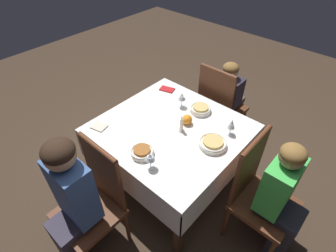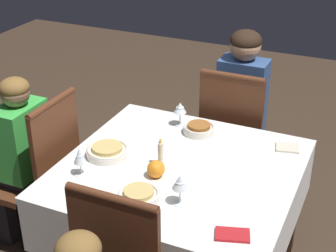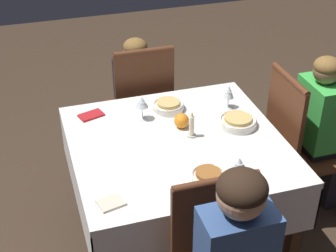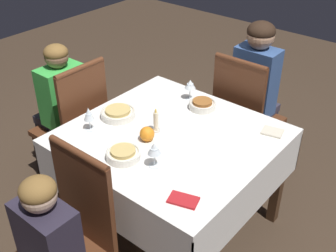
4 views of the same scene
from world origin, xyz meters
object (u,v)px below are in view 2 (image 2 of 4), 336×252
Objects in this scene: chair_west at (43,172)px; person_child_green at (17,156)px; wine_glass_north at (180,108)px; person_adult_denim at (243,105)px; bowl_west at (107,151)px; napkin_spare_side at (287,148)px; bowl_south at (139,196)px; wine_glass_south at (180,183)px; candle_centerpiece at (161,155)px; orange_fruit at (156,169)px; wine_glass_west at (80,157)px; bowl_north at (199,129)px; chair_north at (234,136)px; dining_table at (179,183)px; napkin_red_folded at (232,235)px.

chair_west is 0.18m from person_child_green.
person_adult_denim is at bearing 67.27° from wine_glass_north.
bowl_west reaches higher than napkin_spare_side.
chair_west reaches higher than bowl_south.
candle_centerpiece is at bearing 129.61° from wine_glass_south.
bowl_west is (-0.50, 0.23, -0.08)m from wine_glass_south.
napkin_spare_side is at bearing 28.46° from bowl_west.
bowl_south is at bearing -162.32° from wine_glass_south.
napkin_spare_side is at bearing 126.20° from person_adult_denim.
bowl_south is 0.44m from bowl_west.
bowl_west is at bearing 91.33° from person_child_green.
orange_fruit reaches higher than napkin_spare_side.
person_child_green reaches higher than bowl_west.
napkin_spare_side is (0.40, -0.55, 0.06)m from person_adult_denim.
bowl_south is (0.12, -0.76, -0.08)m from wine_glass_north.
wine_glass_west reaches higher than wine_glass_north.
bowl_south is 2.18× the size of orange_fruit.
candle_centerpiece is at bearing 93.30° from chair_west.
chair_west is 0.84m from bowl_south.
bowl_west is at bearing -128.82° from bowl_north.
person_adult_denim is at bearing 85.55° from bowl_south.
person_child_green is 7.05× the size of candle_centerpiece.
chair_north is 1.19m from wine_glass_west.
wine_glass_south is at bearing 76.90° from chair_west.
person_child_green reaches higher than bowl_south.
candle_centerpiece reaches higher than wine_glass_west.
dining_table is at bearing 8.06° from bowl_west.
person_child_green is 1.52m from napkin_spare_side.
chair_north is at bearing 80.34° from candle_centerpiece.
chair_west is at bearing -176.70° from candle_centerpiece.
bowl_west is 1.43× the size of candle_centerpiece.
person_child_green is 7.81× the size of napkin_spare_side.
bowl_north is 1.23× the size of wine_glass_north.
person_adult_denim is at bearing 69.42° from wine_glass_west.
napkin_spare_side is (1.26, 0.47, 0.21)m from chair_west.
wine_glass_south reaches higher than bowl_north.
candle_centerpiece is (0.29, 0.03, 0.03)m from bowl_west.
bowl_south is at bearing -124.37° from napkin_spare_side.
bowl_north is 1.27× the size of napkin_spare_side.
person_adult_denim reaches higher than bowl_south.
candle_centerpiece is (-0.14, -0.81, 0.26)m from chair_north.
candle_centerpiece is 0.69m from napkin_spare_side.
napkin_spare_side is at bearing 86.68° from napkin_red_folded.
person_adult_denim is 1.40m from napkin_red_folded.
orange_fruit is 0.74m from napkin_spare_side.
bowl_north reaches higher than napkin_red_folded.
wine_glass_north is at bearing 71.16° from wine_glass_west.
person_child_green reaches higher than wine_glass_south.
chair_west reaches higher than wine_glass_west.
bowl_north is (0.94, 0.44, 0.17)m from person_child_green.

